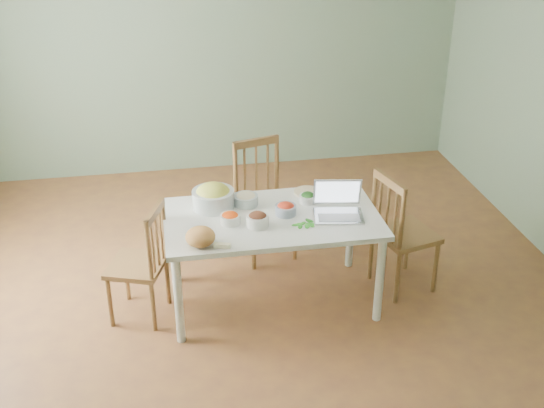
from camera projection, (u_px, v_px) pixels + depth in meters
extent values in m
cube|color=brown|center=(257.00, 297.00, 5.23)|extent=(5.00, 5.00, 0.00)
cube|color=slate|center=(216.00, 42.00, 6.80)|extent=(5.00, 0.00, 2.70)
cube|color=slate|center=(362.00, 385.00, 2.43)|extent=(5.00, 0.00, 2.70)
ellipsoid|color=#B1703F|center=(200.00, 237.00, 4.49)|extent=(0.23, 0.23, 0.13)
cube|color=#FDF6C9|center=(222.00, 246.00, 4.48)|extent=(0.12, 0.06, 0.03)
cylinder|color=beige|center=(307.00, 192.00, 5.20)|extent=(0.21, 0.21, 0.02)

